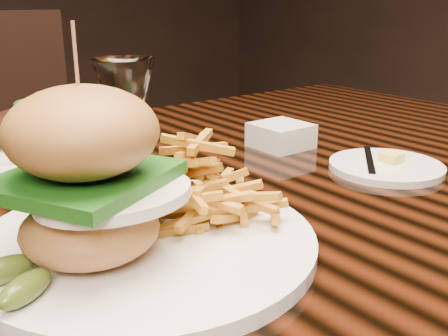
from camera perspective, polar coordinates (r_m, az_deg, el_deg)
dining_table at (r=0.72m, az=-5.86°, el=-7.64°), size 1.60×0.90×0.75m
burger_plate at (r=0.50m, az=-9.07°, el=-2.84°), size 0.33×0.33×0.22m
side_saucer at (r=0.78m, az=17.21°, el=0.19°), size 0.16×0.16×0.02m
ramekin at (r=0.86m, az=6.21°, el=3.54°), size 0.09×0.09×0.04m
wine_glass at (r=0.56m, az=-10.70°, el=6.86°), size 0.06×0.06×0.18m
far_dish at (r=0.86m, az=-20.94°, el=2.22°), size 0.28×0.28×0.09m
chair_far at (r=1.55m, az=-23.18°, el=-0.11°), size 0.50×0.51×0.95m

